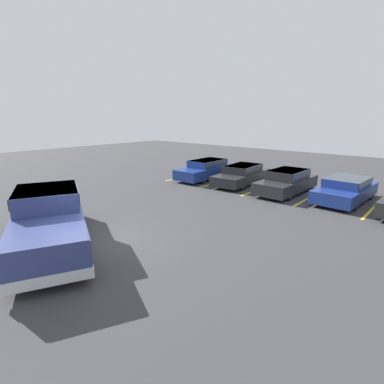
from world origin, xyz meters
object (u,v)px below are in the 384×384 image
pickup_truck (49,219)px  parked_sedan_a (207,169)px  traffic_cone (58,196)px  parked_sedan_d (346,189)px  parked_sedan_c (287,181)px  wheel_stop_curb (292,180)px  parked_sedan_b (242,174)px

pickup_truck → parked_sedan_a: pickup_truck is taller
traffic_cone → pickup_truck: bearing=-27.4°
parked_sedan_a → parked_sedan_d: 8.51m
parked_sedan_c → wheel_stop_curb: (-0.99, 3.15, -0.60)m
parked_sedan_c → parked_sedan_d: parked_sedan_c is taller
parked_sedan_a → parked_sedan_d: bearing=89.7°
parked_sedan_a → wheel_stop_curb: parked_sedan_a is taller
parked_sedan_a → parked_sedan_d: parked_sedan_a is taller
parked_sedan_a → wheel_stop_curb: 5.55m
pickup_truck → parked_sedan_d: size_ratio=1.44×
pickup_truck → wheel_stop_curb: pickup_truck is taller
parked_sedan_b → traffic_cone: bearing=-30.5°
parked_sedan_c → wheel_stop_curb: parked_sedan_c is taller
parked_sedan_d → parked_sedan_a: bearing=-86.1°
traffic_cone → wheel_stop_curb: traffic_cone is taller
wheel_stop_curb → traffic_cone: bearing=-118.2°
parked_sedan_b → wheel_stop_curb: 3.52m
parked_sedan_a → parked_sedan_b: (2.65, 0.13, -0.04)m
parked_sedan_d → traffic_cone: parked_sedan_d is taller
parked_sedan_a → parked_sedan_c: size_ratio=1.09×
parked_sedan_b → pickup_truck: bearing=-3.2°
parked_sedan_b → wheel_stop_curb: parked_sedan_b is taller
parked_sedan_a → parked_sedan_c: bearing=86.9°
parked_sedan_c → parked_sedan_d: bearing=97.8°
parked_sedan_c → parked_sedan_d: (2.87, 0.33, -0.04)m
pickup_truck → wheel_stop_curb: bearing=108.5°
parked_sedan_b → parked_sedan_c: parked_sedan_c is taller
pickup_truck → parked_sedan_c: (2.71, 11.54, -0.26)m
parked_sedan_a → parked_sedan_c: (5.65, -0.17, 0.00)m
parked_sedan_c → traffic_cone: size_ratio=6.46×
pickup_truck → parked_sedan_b: pickup_truck is taller
parked_sedan_a → traffic_cone: parked_sedan_a is taller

